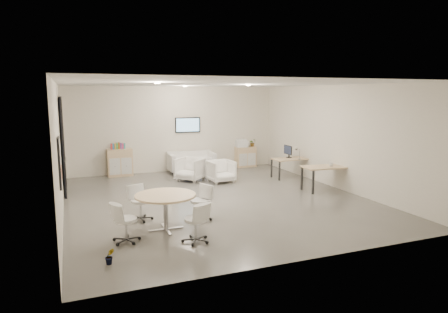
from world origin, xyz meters
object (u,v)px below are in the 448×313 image
armchair_left (190,168)px  round_table (165,198)px  loveseat (191,163)px  desk_rear (291,160)px  sideboard_right (245,157)px  desk_front (326,169)px  sideboard_left (120,163)px  armchair_right (221,170)px

armchair_left → round_table: bearing=-66.3°
loveseat → armchair_left: size_ratio=2.02×
desk_rear → sideboard_right: bearing=101.8°
armchair_left → round_table: (-1.94, -4.62, 0.28)m
desk_rear → desk_front: size_ratio=0.91×
desk_rear → sideboard_left: bearing=154.1°
armchair_left → desk_rear: armchair_left is taller
sideboard_right → desk_rear: (0.61, -2.51, 0.21)m
armchair_right → desk_front: armchair_right is taller
sideboard_right → armchair_right: size_ratio=1.01×
armchair_left → armchair_right: 1.07m
loveseat → armchair_left: armchair_left is taller
round_table → armchair_left: bearing=67.3°
loveseat → desk_front: size_ratio=1.17×
sideboard_right → armchair_left: bearing=-149.3°
armchair_left → desk_front: armchair_left is taller
sideboard_left → sideboard_right: 4.96m
loveseat → round_table: 6.56m
loveseat → armchair_left: 1.54m
loveseat → armchair_left: bearing=-107.6°
sideboard_right → armchair_right: (-1.94, -2.29, -0.00)m
sideboard_left → desk_front: sideboard_left is taller
sideboard_right → desk_rear: 2.59m
sideboard_left → desk_front: size_ratio=0.66×
desk_rear → desk_front: (0.04, -2.00, 0.05)m
armchair_left → desk_rear: (3.44, -0.83, 0.19)m
loveseat → round_table: size_ratio=1.33×
sideboard_right → desk_rear: bearing=-76.3°
loveseat → round_table: bearing=-111.2°
loveseat → armchair_right: (0.41, -2.07, 0.05)m
sideboard_left → desk_front: (5.61, -4.48, 0.18)m
desk_rear → desk_front: 2.00m
sideboard_right → armchair_left: size_ratio=0.95×
armchair_left → round_table: armchair_left is taller
armchair_right → desk_front: 3.42m
sideboard_right → desk_rear: size_ratio=0.61×
desk_rear → armchair_right: bearing=173.0°
loveseat → desk_rear: bearing=-37.3°
sideboard_right → desk_rear: sideboard_right is taller
desk_front → desk_rear: bearing=96.5°
sideboard_left → armchair_right: size_ratio=1.21×
sideboard_right → armchair_left: 3.29m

